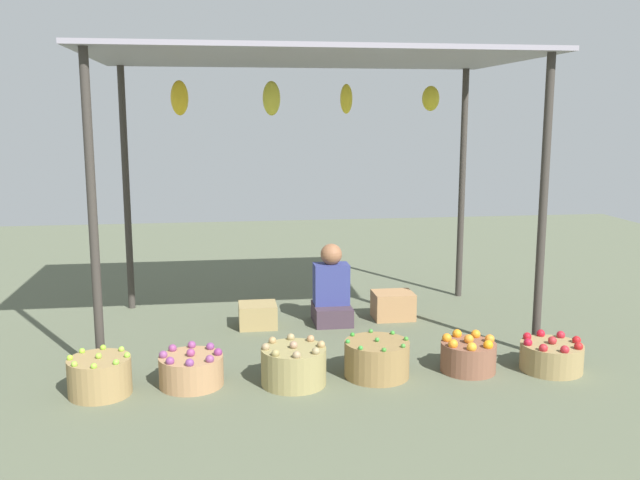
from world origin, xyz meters
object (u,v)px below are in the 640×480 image
basket_green_chilies (377,359)px  wooden_crate_near_vendor (258,315)px  basket_potatoes (294,365)px  basket_oranges (468,356)px  basket_red_apples (551,356)px  vendor_person (331,292)px  basket_purple_onions (191,370)px  wooden_crate_stacked_rear (393,305)px  basket_limes (100,376)px

basket_green_chilies → wooden_crate_near_vendor: 1.66m
basket_potatoes → basket_oranges: bearing=3.2°
basket_potatoes → basket_red_apples: size_ratio=1.00×
basket_oranges → basket_red_apples: 0.67m
basket_red_apples → vendor_person: bearing=134.5°
basket_purple_onions → basket_oranges: 2.17m
basket_oranges → basket_red_apples: size_ratio=0.89×
basket_oranges → wooden_crate_near_vendor: (-1.59, 1.42, -0.01)m
basket_purple_onions → basket_potatoes: (0.77, -0.09, 0.03)m
basket_purple_onions → basket_potatoes: bearing=-6.6°
basket_potatoes → wooden_crate_stacked_rear: basket_potatoes is taller
vendor_person → basket_purple_onions: bearing=-131.6°
basket_limes → basket_red_apples: bearing=-0.0°
basket_red_apples → wooden_crate_stacked_rear: 1.83m
vendor_person → wooden_crate_near_vendor: (-0.73, -0.06, -0.18)m
basket_purple_onions → basket_green_chilies: size_ratio=0.95×
basket_limes → basket_potatoes: size_ratio=0.92×
vendor_person → basket_limes: size_ratio=1.72×
basket_red_apples → basket_oranges: bearing=173.4°
basket_limes → basket_purple_onions: size_ratio=0.94×
basket_purple_onions → basket_green_chilies: (1.42, -0.02, 0.02)m
basket_green_chilies → wooden_crate_stacked_rear: basket_green_chilies is taller
vendor_person → basket_purple_onions: 1.97m
basket_limes → wooden_crate_stacked_rear: bearing=31.6°
vendor_person → basket_red_apples: bearing=-45.5°
basket_limes → wooden_crate_near_vendor: 1.93m
basket_limes → basket_purple_onions: basket_limes is taller
basket_green_chilies → basket_potatoes: bearing=-173.8°
wooden_crate_near_vendor → wooden_crate_stacked_rear: wooden_crate_stacked_rear is taller
basket_purple_onions → basket_green_chilies: bearing=-0.7°
basket_potatoes → basket_green_chilies: bearing=6.2°
basket_oranges → basket_purple_onions: bearing=179.8°
wooden_crate_near_vendor → basket_purple_onions: bearing=-112.2°
basket_purple_onions → basket_limes: bearing=-172.5°
basket_limes → basket_purple_onions: (0.65, 0.09, -0.02)m
basket_potatoes → basket_oranges: size_ratio=1.13×
basket_green_chilies → wooden_crate_stacked_rear: size_ratio=1.28×
basket_purple_onions → basket_red_apples: (2.83, -0.09, -0.00)m
basket_potatoes → basket_red_apples: bearing=0.0°
basket_potatoes → basket_oranges: (1.40, 0.08, -0.02)m
basket_green_chilies → basket_red_apples: bearing=-2.9°
basket_purple_onions → wooden_crate_near_vendor: basket_purple_onions is taller
vendor_person → basket_green_chilies: vendor_person is taller
basket_limes → basket_oranges: size_ratio=1.04×
basket_oranges → wooden_crate_stacked_rear: basket_oranges is taller
basket_purple_onions → wooden_crate_near_vendor: 1.52m
basket_purple_onions → basket_potatoes: size_ratio=0.98×
wooden_crate_near_vendor → wooden_crate_stacked_rear: (1.36, 0.10, 0.02)m
basket_oranges → wooden_crate_stacked_rear: size_ratio=1.10×
basket_oranges → wooden_crate_near_vendor: size_ratio=1.21×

